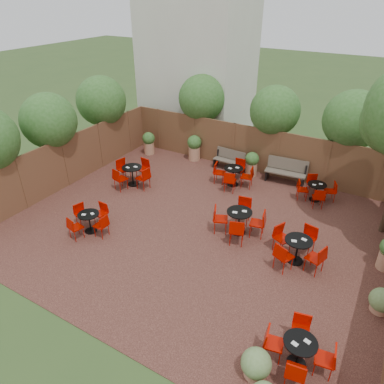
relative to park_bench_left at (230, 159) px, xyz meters
The scene contains 11 objects.
ground 4.74m from the park_bench_left, 78.12° to the right, with size 80.00×80.00×0.00m, color #354F23.
courtyard_paving 4.74m from the park_bench_left, 78.12° to the right, with size 12.00×10.00×0.02m, color #381C16.
fence_back 1.17m from the park_bench_left, 21.30° to the left, with size 12.00×0.08×2.00m, color brown.
fence_left 6.85m from the park_bench_left, 137.41° to the right, with size 0.08×10.00×2.00m, color brown.
neighbour_building 6.03m from the park_bench_left, 136.23° to the left, with size 5.00×4.00×8.00m, color beige.
overhang_foliage 2.96m from the park_bench_left, 92.39° to the right, with size 15.70×10.56×2.55m.
park_bench_left is the anchor object (origin of this frame).
park_bench_right 2.53m from the park_bench_left, ahead, with size 1.67×0.67×1.01m.
bistro_tables 4.32m from the park_bench_left, 68.03° to the right, with size 9.65×8.57×0.93m.
planters 0.89m from the park_bench_left, 85.04° to the right, with size 11.25×4.33×1.18m.
low_shrubs 9.42m from the park_bench_left, 54.82° to the right, with size 2.66×4.32×0.69m.
Camera 1 is at (4.86, -8.66, 7.08)m, focal length 33.70 mm.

